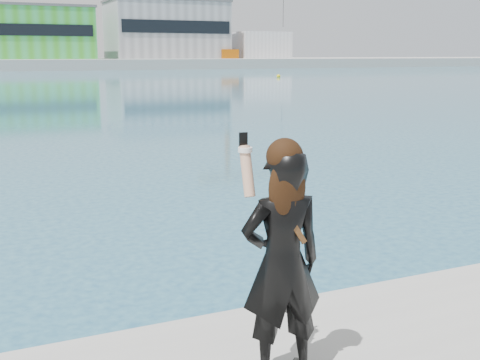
# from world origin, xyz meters

# --- Properties ---
(warehouse_green) EXTENTS (30.60, 16.36, 10.50)m
(warehouse_green) POSITION_xyz_m (8.00, 127.98, 7.26)
(warehouse_green) COLOR green
(warehouse_green) RESTS_ON far_quay
(warehouse_grey_right) EXTENTS (25.50, 15.35, 12.50)m
(warehouse_grey_right) POSITION_xyz_m (40.00, 127.98, 8.26)
(warehouse_grey_right) COLOR gray
(warehouse_grey_right) RESTS_ON far_quay
(ancillary_shed) EXTENTS (12.00, 10.00, 6.00)m
(ancillary_shed) POSITION_xyz_m (62.00, 126.00, 5.00)
(ancillary_shed) COLOR silver
(ancillary_shed) RESTS_ON far_quay
(flagpole_right) EXTENTS (1.28, 0.16, 8.00)m
(flagpole_right) POSITION_xyz_m (22.09, 121.00, 6.54)
(flagpole_right) COLOR silver
(flagpole_right) RESTS_ON far_quay
(buoy_near) EXTENTS (0.50, 0.50, 0.50)m
(buoy_near) POSITION_xyz_m (35.90, 67.14, 0.00)
(buoy_near) COLOR yellow
(buoy_near) RESTS_ON ground
(woman) EXTENTS (0.62, 0.44, 1.71)m
(woman) POSITION_xyz_m (0.29, -0.11, 1.66)
(woman) COLOR black
(woman) RESTS_ON near_quay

